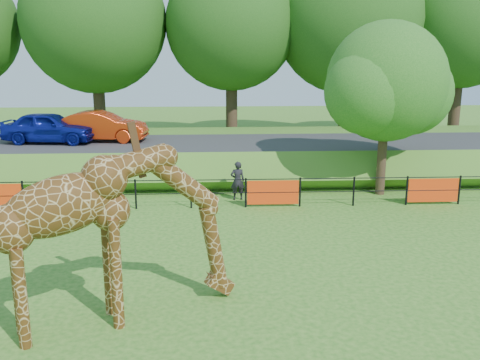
{
  "coord_description": "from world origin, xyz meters",
  "views": [
    {
      "loc": [
        0.81,
        -10.84,
        5.59
      ],
      "look_at": [
        1.58,
        4.01,
        2.0
      ],
      "focal_mm": 40.0,
      "sensor_mm": 36.0,
      "label": 1
    }
  ],
  "objects_px": {
    "car_blue": "(49,127)",
    "car_red": "(101,126)",
    "giraffe": "(118,236)",
    "tree_east": "(389,86)",
    "visitor": "(238,181)"
  },
  "relations": [
    {
      "from": "car_blue",
      "to": "tree_east",
      "type": "distance_m",
      "value": 15.23
    },
    {
      "from": "visitor",
      "to": "giraffe",
      "type": "bearing_deg",
      "value": 67.18
    },
    {
      "from": "visitor",
      "to": "tree_east",
      "type": "relative_size",
      "value": 0.22
    },
    {
      "from": "car_red",
      "to": "car_blue",
      "type": "bearing_deg",
      "value": 104.86
    },
    {
      "from": "car_blue",
      "to": "car_red",
      "type": "distance_m",
      "value": 2.32
    },
    {
      "from": "giraffe",
      "to": "visitor",
      "type": "relative_size",
      "value": 3.48
    },
    {
      "from": "giraffe",
      "to": "tree_east",
      "type": "relative_size",
      "value": 0.77
    },
    {
      "from": "giraffe",
      "to": "visitor",
      "type": "xyz_separation_m",
      "value": [
        2.92,
        9.31,
        -1.12
      ]
    },
    {
      "from": "car_red",
      "to": "visitor",
      "type": "height_order",
      "value": "car_red"
    },
    {
      "from": "giraffe",
      "to": "tree_east",
      "type": "xyz_separation_m",
      "value": [
        8.77,
        9.88,
        2.41
      ]
    },
    {
      "from": "car_blue",
      "to": "tree_east",
      "type": "height_order",
      "value": "tree_east"
    },
    {
      "from": "giraffe",
      "to": "car_blue",
      "type": "bearing_deg",
      "value": 87.22
    },
    {
      "from": "visitor",
      "to": "tree_east",
      "type": "height_order",
      "value": "tree_east"
    },
    {
      "from": "giraffe",
      "to": "visitor",
      "type": "bearing_deg",
      "value": 48.74
    },
    {
      "from": "visitor",
      "to": "tree_east",
      "type": "bearing_deg",
      "value": -179.85
    }
  ]
}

